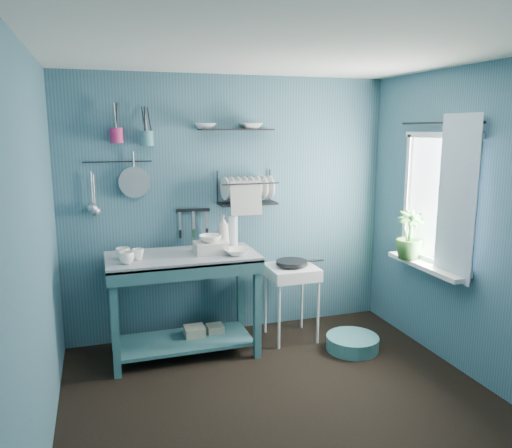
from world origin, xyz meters
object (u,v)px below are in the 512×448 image
object	(u,v)px
mug_left	(127,258)
mug_right	(123,253)
storage_tin_large	(195,338)
storage_tin_small	(215,335)
dish_rack	(247,188)
hotplate_stand	(291,302)
soap_bottle	(223,230)
wash_tub	(211,247)
work_counter	(184,305)
water_bottle	(233,230)
potted_plant	(409,235)
frying_pan	(292,262)
utensil_cup_teal	(147,138)
colander	(134,182)
floor_basin	(352,343)
mug_mid	(138,254)
utensil_cup_magenta	(117,135)

from	to	relation	value
mug_left	mug_right	bearing A→B (deg)	97.13
storage_tin_large	mug_right	bearing A→B (deg)	-175.24
storage_tin_small	dish_rack	bearing A→B (deg)	29.52
hotplate_stand	soap_bottle	bearing A→B (deg)	158.01
wash_tub	storage_tin_large	size ratio (longest dim) A/B	1.27
work_counter	mug_right	world-z (taller)	mug_right
water_bottle	potted_plant	size ratio (longest dim) A/B	0.63
hotplate_stand	storage_tin_small	size ratio (longest dim) A/B	3.60
frying_pan	storage_tin_small	world-z (taller)	frying_pan
mug_left	utensil_cup_teal	bearing A→B (deg)	63.56
colander	hotplate_stand	bearing A→B (deg)	-14.22
hotplate_stand	storage_tin_large	distance (m)	0.97
mug_right	soap_bottle	bearing A→B (deg)	12.26
colander	floor_basin	size ratio (longest dim) A/B	0.58
utensil_cup_teal	storage_tin_small	bearing A→B (deg)	-27.01
soap_bottle	dish_rack	xyz separation A→B (m)	(0.27, 0.10, 0.38)
mug_mid	dish_rack	world-z (taller)	dish_rack
mug_right	soap_bottle	size ratio (longest dim) A/B	0.41
mug_left	frying_pan	xyz separation A→B (m)	(1.52, 0.19, -0.21)
work_counter	mug_right	distance (m)	0.71
mug_left	colander	bearing A→B (deg)	76.61
colander	storage_tin_small	xyz separation A→B (m)	(0.65, -0.30, -1.43)
soap_bottle	floor_basin	size ratio (longest dim) A/B	0.62
mug_mid	storage_tin_small	distance (m)	1.11
soap_bottle	dish_rack	world-z (taller)	dish_rack
potted_plant	hotplate_stand	bearing A→B (deg)	155.31
utensil_cup_teal	storage_tin_large	distance (m)	1.86
hotplate_stand	colander	size ratio (longest dim) A/B	2.57
mug_left	hotplate_stand	size ratio (longest dim) A/B	0.17
soap_bottle	utensil_cup_magenta	distance (m)	1.27
mug_left	mug_mid	distance (m)	0.14
soap_bottle	utensil_cup_magenta	xyz separation A→B (m)	(-0.91, 0.15, 0.87)
storage_tin_small	wash_tub	bearing A→B (deg)	-116.57
soap_bottle	water_bottle	xyz separation A→B (m)	(0.10, 0.02, -0.01)
potted_plant	storage_tin_large	size ratio (longest dim) A/B	2.02
frying_pan	dish_rack	bearing A→B (deg)	142.40
mug_right	dish_rack	world-z (taller)	dish_rack
work_counter	soap_bottle	bearing A→B (deg)	25.68
mug_mid	mug_right	xyz separation A→B (m)	(-0.12, 0.06, 0.00)
utensil_cup_teal	colander	distance (m)	0.41
mug_mid	frying_pan	xyz separation A→B (m)	(1.42, 0.09, -0.21)
colander	utensil_cup_teal	bearing A→B (deg)	-13.52
water_bottle	dish_rack	size ratio (longest dim) A/B	0.51
dish_rack	wash_tub	bearing A→B (deg)	-147.97
water_bottle	potted_plant	distance (m)	1.62
wash_tub	storage_tin_small	xyz separation A→B (m)	(0.05, 0.10, -0.87)
mug_left	soap_bottle	distance (m)	0.97
work_counter	dish_rack	distance (m)	1.24
frying_pan	utensil_cup_magenta	distance (m)	1.96
water_bottle	mug_left	bearing A→B (deg)	-159.19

